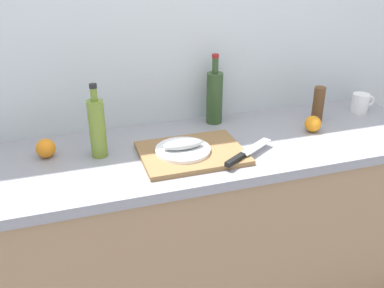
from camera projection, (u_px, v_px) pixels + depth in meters
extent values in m
cube|color=silver|center=(186.00, 44.00, 1.93)|extent=(3.20, 0.05, 2.50)
cube|color=#9E7A56|center=(208.00, 236.00, 2.01)|extent=(2.00, 0.58, 0.86)
cube|color=gray|center=(209.00, 150.00, 1.81)|extent=(2.00, 0.60, 0.04)
cube|color=olive|center=(192.00, 153.00, 1.72)|extent=(0.41, 0.31, 0.02)
cylinder|color=white|center=(183.00, 150.00, 1.70)|extent=(0.22, 0.22, 0.01)
ellipsoid|color=#999E99|center=(183.00, 144.00, 1.69)|extent=(0.16, 0.07, 0.04)
cube|color=silver|center=(256.00, 147.00, 1.73)|extent=(0.17, 0.13, 0.00)
cube|color=black|center=(235.00, 160.00, 1.63)|extent=(0.10, 0.08, 0.02)
cylinder|color=olive|center=(97.00, 129.00, 1.67)|extent=(0.06, 0.06, 0.23)
cylinder|color=olive|center=(94.00, 94.00, 1.61)|extent=(0.03, 0.03, 0.05)
cylinder|color=black|center=(93.00, 86.00, 1.59)|extent=(0.03, 0.03, 0.02)
cylinder|color=#2D4723|center=(214.00, 98.00, 1.97)|extent=(0.07, 0.07, 0.24)
cylinder|color=#2D4723|center=(215.00, 65.00, 1.91)|extent=(0.03, 0.03, 0.07)
cylinder|color=maroon|center=(215.00, 56.00, 1.89)|extent=(0.03, 0.03, 0.02)
cylinder|color=white|center=(360.00, 103.00, 2.12)|extent=(0.08, 0.08, 0.09)
torus|color=white|center=(369.00, 101.00, 2.13)|extent=(0.06, 0.01, 0.06)
sphere|color=orange|center=(313.00, 124.00, 1.91)|extent=(0.07, 0.07, 0.07)
sphere|color=orange|center=(46.00, 148.00, 1.69)|extent=(0.08, 0.08, 0.08)
cylinder|color=brown|center=(318.00, 104.00, 2.01)|extent=(0.05, 0.05, 0.16)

